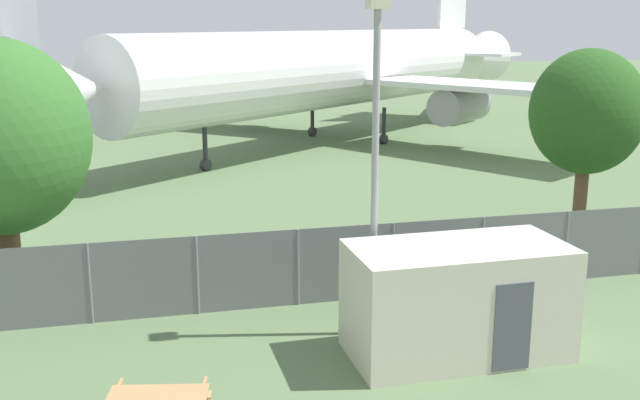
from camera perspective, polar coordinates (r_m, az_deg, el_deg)
The scene contains 5 objects.
perimeter_fence at distance 19.12m, azimuth -1.68°, elevation -5.15°, with size 56.07×0.07×2.01m.
airplane at distance 44.89m, azimuth 1.23°, elevation 9.90°, with size 35.41×30.27×13.29m.
portable_cabin at distance 16.60m, azimuth 10.42°, elevation -7.50°, with size 4.71×2.39×2.45m.
tree_near_hangar at distance 25.99m, azimuth 19.69°, elevation 6.29°, with size 3.71×3.71×6.29m.
light_mast at distance 16.51m, azimuth 4.26°, elevation 5.12°, with size 0.44×0.44×7.71m.
Camera 1 is at (-3.80, -7.45, 7.09)m, focal length 42.00 mm.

